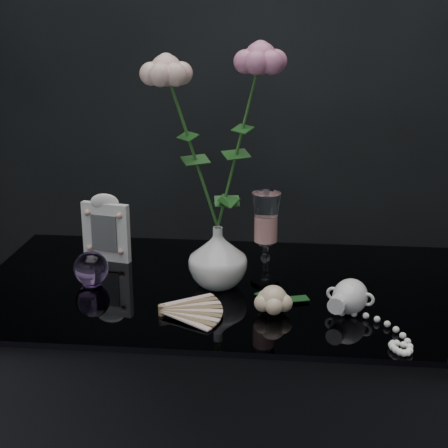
# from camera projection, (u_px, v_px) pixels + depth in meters

# --- Properties ---
(table) EXTENTS (1.05, 0.58, 0.76)m
(table) POSITION_uv_depth(u_px,v_px,m) (225.00, 439.00, 1.57)
(table) COLOR black
(table) RESTS_ON ground
(vase) EXTENTS (0.16, 0.16, 0.13)m
(vase) POSITION_uv_depth(u_px,v_px,m) (218.00, 257.00, 1.43)
(vase) COLOR white
(vase) RESTS_ON table
(wine_glass) EXTENTS (0.07, 0.07, 0.20)m
(wine_glass) POSITION_uv_depth(u_px,v_px,m) (266.00, 239.00, 1.44)
(wine_glass) COLOR white
(wine_glass) RESTS_ON table
(picture_frame) EXTENTS (0.14, 0.12, 0.16)m
(picture_frame) POSITION_uv_depth(u_px,v_px,m) (106.00, 227.00, 1.58)
(picture_frame) COLOR white
(picture_frame) RESTS_ON table
(paperweight) EXTENTS (0.10, 0.10, 0.07)m
(paperweight) POSITION_uv_depth(u_px,v_px,m) (91.00, 268.00, 1.45)
(paperweight) COLOR #BB86DB
(paperweight) RESTS_ON table
(paper_fan) EXTENTS (0.25, 0.21, 0.02)m
(paper_fan) POSITION_uv_depth(u_px,v_px,m) (162.00, 309.00, 1.31)
(paper_fan) COLOR #FEEBCB
(paper_fan) RESTS_ON table
(loose_rose) EXTENTS (0.16, 0.19, 0.06)m
(loose_rose) POSITION_uv_depth(u_px,v_px,m) (273.00, 299.00, 1.32)
(loose_rose) COLOR #FFCFA4
(loose_rose) RESTS_ON table
(pearl_jar) EXTENTS (0.30, 0.30, 0.07)m
(pearl_jar) POSITION_uv_depth(u_px,v_px,m) (350.00, 295.00, 1.32)
(pearl_jar) COLOR white
(pearl_jar) RESTS_ON table
(roses) EXTENTS (0.26, 0.13, 0.43)m
(roses) POSITION_uv_depth(u_px,v_px,m) (216.00, 128.00, 1.35)
(roses) COLOR #FFC0AD
(roses) RESTS_ON vase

